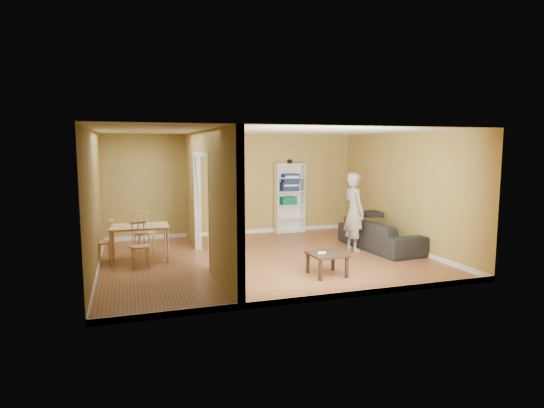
% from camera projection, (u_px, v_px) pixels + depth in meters
% --- Properties ---
extents(room_shell, '(6.50, 6.50, 6.50)m').
position_uv_depth(room_shell, '(266.00, 196.00, 9.22)').
color(room_shell, olive).
rests_on(room_shell, ground).
extents(partition, '(0.22, 5.50, 2.60)m').
position_uv_depth(partition, '(207.00, 198.00, 8.86)').
color(partition, '#A17C43').
rests_on(partition, ground).
extents(wall_speaker, '(0.10, 0.10, 0.10)m').
position_uv_depth(wall_speaker, '(290.00, 161.00, 12.14)').
color(wall_speaker, black).
rests_on(wall_speaker, room_shell).
extents(sofa, '(2.29, 1.12, 0.85)m').
position_uv_depth(sofa, '(380.00, 230.00, 10.20)').
color(sofa, '#2E2D33').
rests_on(sofa, ground).
extents(person, '(0.77, 0.62, 2.04)m').
position_uv_depth(person, '(354.00, 205.00, 9.95)').
color(person, slate).
rests_on(person, ground).
extents(bookshelf, '(0.78, 0.34, 1.85)m').
position_uv_depth(bookshelf, '(289.00, 198.00, 12.16)').
color(bookshelf, white).
rests_on(bookshelf, ground).
extents(paper_box_teal, '(0.40, 0.26, 0.21)m').
position_uv_depth(paper_box_teal, '(288.00, 201.00, 12.12)').
color(paper_box_teal, '#126C68').
rests_on(paper_box_teal, bookshelf).
extents(paper_box_navy_b, '(0.46, 0.30, 0.23)m').
position_uv_depth(paper_box_navy_b, '(289.00, 187.00, 12.08)').
color(paper_box_navy_b, navy).
rests_on(paper_box_navy_b, bookshelf).
extents(paper_box_navy_c, '(0.44, 0.28, 0.22)m').
position_uv_depth(paper_box_navy_c, '(290.00, 178.00, 12.06)').
color(paper_box_navy_c, navy).
rests_on(paper_box_navy_c, bookshelf).
extents(coffee_table, '(0.62, 0.62, 0.41)m').
position_uv_depth(coffee_table, '(327.00, 256.00, 8.09)').
color(coffee_table, '#34251E').
rests_on(coffee_table, ground).
extents(game_controller, '(0.15, 0.04, 0.03)m').
position_uv_depth(game_controller, '(322.00, 253.00, 8.05)').
color(game_controller, white).
rests_on(game_controller, coffee_table).
extents(dining_table, '(1.14, 0.76, 0.72)m').
position_uv_depth(dining_table, '(139.00, 229.00, 9.13)').
color(dining_table, tan).
rests_on(dining_table, ground).
extents(chair_left, '(0.48, 0.48, 0.87)m').
position_uv_depth(chair_left, '(104.00, 241.00, 8.99)').
color(chair_left, '#D4B085').
rests_on(chair_left, ground).
extents(chair_near, '(0.44, 0.44, 0.87)m').
position_uv_depth(chair_near, '(140.00, 245.00, 8.65)').
color(chair_near, tan).
rests_on(chair_near, ground).
extents(chair_far, '(0.57, 0.57, 0.96)m').
position_uv_depth(chair_far, '(144.00, 231.00, 9.77)').
color(chair_far, tan).
rests_on(chair_far, ground).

